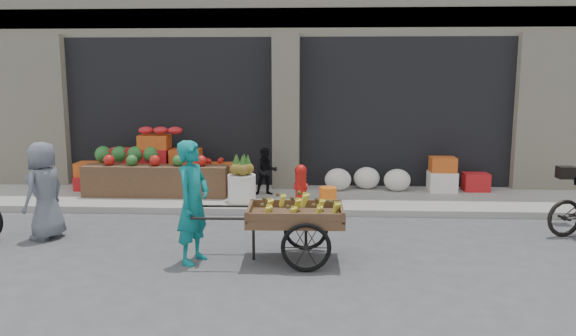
# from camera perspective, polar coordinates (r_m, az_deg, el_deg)

# --- Properties ---
(ground) EXTENTS (80.00, 80.00, 0.00)m
(ground) POSITION_cam_1_polar(r_m,az_deg,el_deg) (7.05, -2.47, -10.95)
(ground) COLOR #424244
(ground) RESTS_ON ground
(sidewalk) EXTENTS (18.00, 2.20, 0.12)m
(sidewalk) POSITION_cam_1_polar(r_m,az_deg,el_deg) (10.96, -0.45, -3.15)
(sidewalk) COLOR gray
(sidewalk) RESTS_ON ground
(building) EXTENTS (14.00, 6.45, 7.00)m
(building) POSITION_cam_1_polar(r_m,az_deg,el_deg) (14.65, 0.47, 13.06)
(building) COLOR beige
(building) RESTS_ON ground
(fruit_display) EXTENTS (3.10, 1.12, 1.24)m
(fruit_display) POSITION_cam_1_polar(r_m,az_deg,el_deg) (11.53, -12.78, 0.34)
(fruit_display) COLOR red
(fruit_display) RESTS_ON sidewalk
(pineapple_bin) EXTENTS (0.52, 0.52, 0.50)m
(pineapple_bin) POSITION_cam_1_polar(r_m,az_deg,el_deg) (10.48, -4.72, -2.04)
(pineapple_bin) COLOR silver
(pineapple_bin) RESTS_ON sidewalk
(fire_hydrant) EXTENTS (0.22, 0.22, 0.71)m
(fire_hydrant) POSITION_cam_1_polar(r_m,az_deg,el_deg) (10.32, 1.30, -1.44)
(fire_hydrant) COLOR #A5140F
(fire_hydrant) RESTS_ON sidewalk
(orange_bucket) EXTENTS (0.32, 0.32, 0.30)m
(orange_bucket) POSITION_cam_1_polar(r_m,az_deg,el_deg) (10.31, 4.07, -2.79)
(orange_bucket) COLOR orange
(orange_bucket) RESTS_ON sidewalk
(right_bay_goods) EXTENTS (3.35, 0.60, 0.70)m
(right_bay_goods) POSITION_cam_1_polar(r_m,az_deg,el_deg) (11.63, 12.70, -0.90)
(right_bay_goods) COLOR silver
(right_bay_goods) RESTS_ON sidewalk
(seated_person) EXTENTS (0.51, 0.43, 0.93)m
(seated_person) POSITION_cam_1_polar(r_m,az_deg,el_deg) (10.98, -2.25, -0.34)
(seated_person) COLOR black
(seated_person) RESTS_ON sidewalk
(banana_cart) EXTENTS (2.18, 0.97, 0.90)m
(banana_cart) POSITION_cam_1_polar(r_m,az_deg,el_deg) (7.43, 0.39, -4.56)
(banana_cart) COLOR brown
(banana_cart) RESTS_ON ground
(vendor_woman) EXTENTS (0.56, 0.68, 1.63)m
(vendor_woman) POSITION_cam_1_polar(r_m,az_deg,el_deg) (7.44, -9.63, -3.44)
(vendor_woman) COLOR #0F7475
(vendor_woman) RESTS_ON ground
(vendor_grey) EXTENTS (0.65, 0.82, 1.48)m
(vendor_grey) POSITION_cam_1_polar(r_m,az_deg,el_deg) (9.17, -23.50, -2.13)
(vendor_grey) COLOR slate
(vendor_grey) RESTS_ON ground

